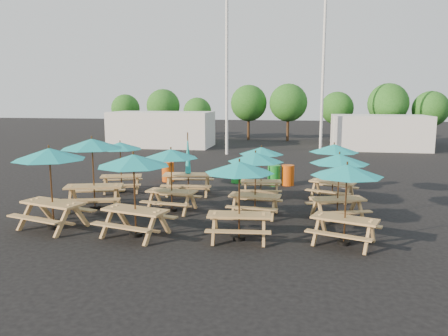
% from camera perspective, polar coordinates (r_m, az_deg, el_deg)
% --- Properties ---
extents(ground, '(120.00, 120.00, 0.00)m').
position_cam_1_polar(ground, '(16.69, -0.89, -4.55)').
color(ground, black).
rests_on(ground, ground).
extents(picnic_unit_0, '(2.67, 2.67, 2.51)m').
position_cam_1_polar(picnic_unit_0, '(14.05, -21.83, 1.10)').
color(picnic_unit_0, tan).
rests_on(picnic_unit_0, ground).
extents(picnic_unit_1, '(2.73, 2.73, 2.56)m').
position_cam_1_polar(picnic_unit_1, '(16.11, -16.84, 2.50)').
color(picnic_unit_1, tan).
rests_on(picnic_unit_1, ground).
extents(picnic_unit_2, '(2.31, 2.31, 2.14)m').
position_cam_1_polar(picnic_unit_2, '(18.74, -13.40, 2.45)').
color(picnic_unit_2, tan).
rests_on(picnic_unit_2, ground).
extents(picnic_unit_3, '(2.53, 2.53, 2.42)m').
position_cam_1_polar(picnic_unit_3, '(12.58, -11.72, 0.34)').
color(picnic_unit_3, tan).
rests_on(picnic_unit_3, ground).
extents(picnic_unit_4, '(2.14, 2.14, 2.22)m').
position_cam_1_polar(picnic_unit_4, '(15.23, -6.94, 1.37)').
color(picnic_unit_4, tan).
rests_on(picnic_unit_4, ground).
extents(picnic_unit_5, '(2.21, 1.99, 2.57)m').
position_cam_1_polar(picnic_unit_5, '(17.96, -4.71, -0.15)').
color(picnic_unit_5, tan).
rests_on(picnic_unit_5, ground).
extents(picnic_unit_6, '(2.11, 2.11, 2.26)m').
position_cam_1_polar(picnic_unit_6, '(12.02, 2.02, -0.54)').
color(picnic_unit_6, tan).
rests_on(picnic_unit_6, ground).
extents(picnic_unit_7, '(2.02, 2.02, 2.18)m').
position_cam_1_polar(picnic_unit_7, '(14.54, 4.13, 0.90)').
color(picnic_unit_7, tan).
rests_on(picnic_unit_7, ground).
extents(picnic_unit_8, '(1.92, 1.92, 2.05)m').
position_cam_1_polar(picnic_unit_8, '(17.28, 4.91, 1.85)').
color(picnic_unit_8, tan).
rests_on(picnic_unit_8, ground).
extents(picnic_unit_9, '(2.45, 2.45, 2.23)m').
position_cam_1_polar(picnic_unit_9, '(12.10, 15.75, -0.92)').
color(picnic_unit_9, tan).
rests_on(picnic_unit_9, ground).
extents(picnic_unit_10, '(2.37, 2.37, 2.20)m').
position_cam_1_polar(picnic_unit_10, '(14.48, 14.82, 0.64)').
color(picnic_unit_10, tan).
rests_on(picnic_unit_10, ground).
extents(picnic_unit_11, '(2.42, 2.42, 2.20)m').
position_cam_1_polar(picnic_unit_11, '(17.37, 14.17, 2.07)').
color(picnic_unit_11, tan).
rests_on(picnic_unit_11, ground).
extents(waste_bin_0, '(0.57, 0.57, 0.92)m').
position_cam_1_polar(waste_bin_0, '(20.97, -7.32, -0.48)').
color(waste_bin_0, '#D74E0C').
rests_on(waste_bin_0, ground).
extents(waste_bin_1, '(0.57, 0.57, 0.92)m').
position_cam_1_polar(waste_bin_1, '(20.46, 1.76, -0.65)').
color(waste_bin_1, '#198B29').
rests_on(waste_bin_1, ground).
extents(waste_bin_2, '(0.57, 0.57, 0.92)m').
position_cam_1_polar(waste_bin_2, '(19.98, 6.56, -0.95)').
color(waste_bin_2, '#198B29').
rests_on(waste_bin_2, ground).
extents(waste_bin_3, '(0.57, 0.57, 0.92)m').
position_cam_1_polar(waste_bin_3, '(20.08, 8.33, -0.94)').
color(waste_bin_3, '#D74E0C').
rests_on(waste_bin_3, ground).
extents(waste_bin_4, '(0.57, 0.57, 0.92)m').
position_cam_1_polar(waste_bin_4, '(20.03, 15.73, -1.21)').
color(waste_bin_4, gray).
rests_on(waste_bin_4, ground).
extents(mast_0, '(0.20, 0.20, 12.00)m').
position_cam_1_polar(mast_0, '(30.41, 0.37, 13.08)').
color(mast_0, silver).
rests_on(mast_0, ground).
extents(mast_1, '(0.20, 0.20, 12.00)m').
position_cam_1_polar(mast_1, '(32.01, 12.84, 12.66)').
color(mast_1, silver).
rests_on(mast_1, ground).
extents(event_tent_0, '(8.00, 4.00, 2.80)m').
position_cam_1_polar(event_tent_0, '(35.77, -8.11, 5.05)').
color(event_tent_0, silver).
rests_on(event_tent_0, ground).
extents(event_tent_1, '(7.00, 4.00, 2.60)m').
position_cam_1_polar(event_tent_1, '(35.52, 19.62, 4.41)').
color(event_tent_1, silver).
rests_on(event_tent_1, ground).
extents(tree_0, '(2.80, 2.80, 4.24)m').
position_cam_1_polar(tree_0, '(44.60, -12.74, 7.58)').
color(tree_0, '#382314').
rests_on(tree_0, ground).
extents(tree_1, '(3.11, 3.11, 4.72)m').
position_cam_1_polar(tree_1, '(41.84, -7.94, 8.06)').
color(tree_1, '#382314').
rests_on(tree_1, ground).
extents(tree_2, '(2.59, 2.59, 3.93)m').
position_cam_1_polar(tree_2, '(40.71, -3.49, 7.35)').
color(tree_2, '#382314').
rests_on(tree_2, ground).
extents(tree_3, '(3.36, 3.36, 5.09)m').
position_cam_1_polar(tree_3, '(40.92, 3.24, 8.46)').
color(tree_3, '#382314').
rests_on(tree_3, ground).
extents(tree_4, '(3.41, 3.41, 5.17)m').
position_cam_1_polar(tree_4, '(40.20, 8.40, 8.44)').
color(tree_4, '#382314').
rests_on(tree_4, ground).
extents(tree_5, '(2.94, 2.94, 4.45)m').
position_cam_1_polar(tree_5, '(40.73, 14.55, 7.57)').
color(tree_5, '#382314').
rests_on(tree_5, ground).
extents(tree_6, '(3.38, 3.38, 5.13)m').
position_cam_1_polar(tree_6, '(39.47, 20.64, 7.89)').
color(tree_6, '#382314').
rests_on(tree_6, ground).
extents(tree_7, '(2.95, 2.95, 4.48)m').
position_cam_1_polar(tree_7, '(40.26, 25.38, 6.98)').
color(tree_7, '#382314').
rests_on(tree_7, ground).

